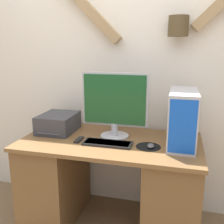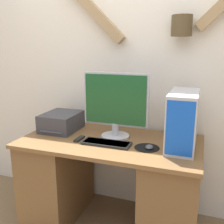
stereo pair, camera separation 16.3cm
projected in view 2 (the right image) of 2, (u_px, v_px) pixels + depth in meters
wall_back at (127, 62)px, 2.32m from camera, size 6.40×0.21×2.70m
desk at (110, 182)px, 2.17m from camera, size 1.41×0.74×0.77m
monitor at (116, 103)px, 2.09m from camera, size 0.53×0.23×0.53m
keyboard at (106, 143)px, 1.98m from camera, size 0.37×0.14×0.02m
mousepad at (147, 148)px, 1.91m from camera, size 0.18×0.18×0.00m
mouse at (149, 147)px, 1.88m from camera, size 0.05×0.07×0.03m
computer_tower at (183, 120)px, 1.89m from camera, size 0.20×0.47×0.41m
printer at (61, 122)px, 2.31m from camera, size 0.29×0.36×0.15m
remote_control at (79, 139)px, 2.08m from camera, size 0.04×0.13×0.02m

